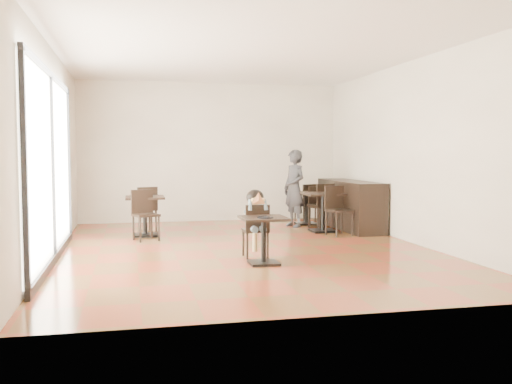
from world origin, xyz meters
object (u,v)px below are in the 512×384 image
object	(u,v)px
chair_mid_b	(339,211)
child_table	(264,241)
cafe_table_mid	(323,212)
adult_patron	(294,188)
chair_left_b	(146,215)
child_chair	(255,231)
cafe_table_left	(145,216)
chair_back_b	(321,207)
chair_back_a	(305,203)
child	(255,224)
cafe_table_back	(306,208)
chair_left_a	(144,209)
chair_mid_a	(321,206)

from	to	relation	value
chair_mid_b	child_table	bearing A→B (deg)	-143.77
cafe_table_mid	chair_mid_b	size ratio (longest dim) A/B	0.83
adult_patron	chair_left_b	xyz separation A→B (m)	(-3.17, -1.28, -0.37)
child_table	cafe_table_mid	bearing A→B (deg)	57.10
child_table	chair_left_b	bearing A→B (deg)	121.36
child_chair	cafe_table_mid	xyz separation A→B (m)	(1.93, 2.43, -0.01)
child_chair	cafe_table_left	world-z (taller)	child_chair
cafe_table_mid	chair_left_b	xyz separation A→B (m)	(-3.51, -0.39, 0.06)
adult_patron	chair_mid_b	distance (m)	1.56
chair_back_b	chair_back_a	bearing A→B (deg)	70.35
cafe_table_mid	child_chair	bearing A→B (deg)	-128.42
cafe_table_left	chair_left_b	bearing A→B (deg)	-90.00
child_chair	chair_mid_b	world-z (taller)	chair_mid_b
chair_mid_b	chair_back_b	world-z (taller)	chair_mid_b
chair_back_a	child	bearing A→B (deg)	43.55
adult_patron	child_chair	bearing A→B (deg)	-45.23
child_table	cafe_table_mid	size ratio (longest dim) A/B	0.86
cafe_table_left	chair_left_b	size ratio (longest dim) A/B	0.83
chair_back_b	child	bearing A→B (deg)	-144.10
child	chair_back_b	xyz separation A→B (m)	(2.10, 3.07, -0.08)
child	cafe_table_back	size ratio (longest dim) A/B	1.42
child_table	child	xyz separation A→B (m)	(0.00, 0.55, 0.17)
child_table	child_chair	bearing A→B (deg)	90.00
child_chair	cafe_table_back	xyz separation A→B (m)	(1.96, 3.62, -0.05)
cafe_table_back	chair_left_b	distance (m)	3.87
chair_back_a	chair_back_b	bearing A→B (deg)	70.35
cafe_table_mid	chair_back_b	size ratio (longest dim) A/B	0.91
child	cafe_table_left	world-z (taller)	child
child_table	chair_back_a	world-z (taller)	chair_back_a
adult_patron	chair_back_a	xyz separation A→B (m)	(0.52, 0.85, -0.39)
adult_patron	chair_left_a	xyz separation A→B (m)	(-3.17, -0.18, -0.37)
child_chair	cafe_table_left	size ratio (longest dim) A/B	1.07
adult_patron	chair_mid_a	world-z (taller)	adult_patron
adult_patron	chair_back_a	distance (m)	1.07
child_table	chair_mid_a	size ratio (longest dim) A/B	0.72
child_chair	chair_left_a	size ratio (longest dim) A/B	0.89
child	chair_mid_b	distance (m)	2.80
chair_mid_a	chair_left_b	distance (m)	3.76
adult_patron	chair_mid_a	distance (m)	0.68
child_chair	cafe_table_left	distance (m)	3.03
adult_patron	cafe_table_mid	distance (m)	1.04
chair_left_b	child	bearing A→B (deg)	-71.76
child_chair	cafe_table_back	size ratio (longest dim) A/B	1.13
chair_mid_b	chair_back_a	xyz separation A→B (m)	(0.04, 2.29, -0.04)
cafe_table_back	chair_left_b	world-z (taller)	chair_left_b
chair_left_b	child_chair	bearing A→B (deg)	-71.76
chair_mid_b	chair_back_a	size ratio (longest dim) A/B	1.09
chair_mid_a	chair_back_b	distance (m)	0.10
adult_patron	chair_left_b	world-z (taller)	adult_patron
child_table	chair_left_a	xyz separation A→B (m)	(-1.58, 3.69, 0.12)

